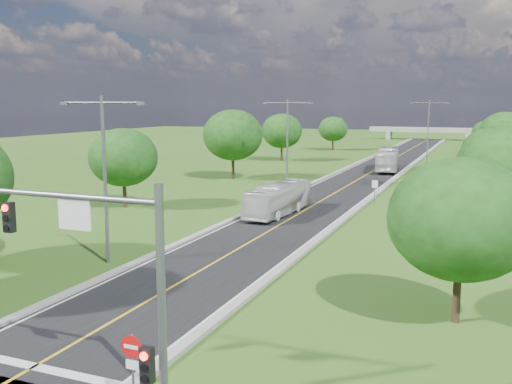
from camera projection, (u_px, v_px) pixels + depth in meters
ground at (366, 175)px, 76.15m from camera, size 260.00×260.00×0.00m
road at (374, 170)px, 81.64m from camera, size 8.00×150.00×0.06m
curb_left at (345, 168)px, 83.21m from camera, size 0.50×150.00×0.22m
curb_right at (405, 171)px, 80.04m from camera, size 0.50×150.00×0.22m
signal_mast at (103, 251)px, 18.22m from camera, size 8.54×0.33×7.20m
do_not_enter_right at (132, 357)px, 17.74m from camera, size 0.76×0.11×2.50m
speed_limit_sign at (375, 188)px, 53.83m from camera, size 0.55×0.09×2.40m
overpass at (428, 131)px, 148.96m from camera, size 30.00×3.00×3.20m
streetlight_near_left at (104, 165)px, 33.56m from camera, size 5.90×0.25×10.00m
streetlight_mid_left at (287, 136)px, 63.75m from camera, size 5.90×0.25×10.00m
streetlight_far_right at (428, 126)px, 89.46m from camera, size 5.90×0.25×10.00m
tree_lb at (123, 157)px, 52.13m from camera, size 6.30×6.30×7.33m
tree_lc at (233, 135)px, 71.74m from camera, size 7.56×7.56×8.79m
tree_ld at (282, 131)px, 94.54m from camera, size 6.72×6.72×7.82m
tree_le at (333, 129)px, 115.65m from camera, size 5.88×5.88×6.84m
tree_ra at (461, 219)px, 24.47m from camera, size 6.30×6.30×7.33m
tree_rb at (503, 166)px, 41.97m from camera, size 6.72×6.72×7.82m
tree_rc at (489, 151)px, 62.57m from camera, size 5.88×5.88×6.84m
tree_rd at (504, 133)px, 83.63m from camera, size 7.14×7.14×8.30m
tree_re at (487, 133)px, 106.71m from camera, size 5.46×5.46×6.35m
tree_rf at (505, 126)px, 123.61m from camera, size 6.30×6.30×7.33m
bus_outbound at (387, 159)px, 80.50m from camera, size 4.12×11.86×3.23m
bus_inbound at (278, 199)px, 48.95m from camera, size 2.87×9.92×2.73m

